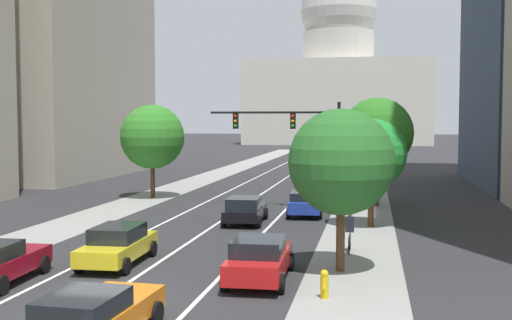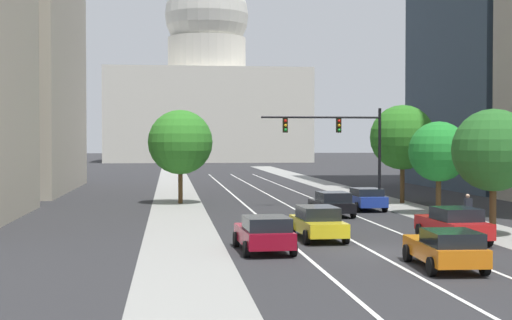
% 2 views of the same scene
% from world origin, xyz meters
% --- Properties ---
extents(ground_plane, '(400.00, 400.00, 0.00)m').
position_xyz_m(ground_plane, '(0.00, 40.00, 0.00)').
color(ground_plane, '#2B2B2D').
extents(sidewalk_left, '(3.52, 130.00, 0.01)m').
position_xyz_m(sidewalk_left, '(-7.57, 35.00, 0.01)').
color(sidewalk_left, gray).
rests_on(sidewalk_left, ground).
extents(sidewalk_right, '(3.52, 130.00, 0.01)m').
position_xyz_m(sidewalk_right, '(7.57, 35.00, 0.01)').
color(sidewalk_right, gray).
rests_on(sidewalk_right, ground).
extents(lane_stripe_left, '(0.16, 90.00, 0.01)m').
position_xyz_m(lane_stripe_left, '(-2.90, 25.00, 0.01)').
color(lane_stripe_left, white).
rests_on(lane_stripe_left, ground).
extents(lane_stripe_center, '(0.16, 90.00, 0.01)m').
position_xyz_m(lane_stripe_center, '(0.00, 25.00, 0.01)').
color(lane_stripe_center, white).
rests_on(lane_stripe_center, ground).
extents(lane_stripe_right, '(0.16, 90.00, 0.01)m').
position_xyz_m(lane_stripe_right, '(2.90, 25.00, 0.01)').
color(lane_stripe_right, white).
rests_on(lane_stripe_right, ground).
extents(capitol_building, '(42.47, 22.41, 41.55)m').
position_xyz_m(capitol_building, '(0.00, 132.26, 15.41)').
color(capitol_building, beige).
rests_on(capitol_building, ground).
extents(car_yellow, '(2.09, 4.67, 1.51)m').
position_xyz_m(car_yellow, '(-1.45, 4.23, 0.78)').
color(car_yellow, yellow).
rests_on(car_yellow, ground).
extents(car_red, '(2.17, 4.73, 1.54)m').
position_xyz_m(car_red, '(4.36, 2.76, 0.79)').
color(car_red, red).
rests_on(car_red, ground).
extents(car_crimson, '(2.22, 4.34, 1.48)m').
position_xyz_m(car_crimson, '(-4.35, 0.68, 0.77)').
color(car_crimson, maroon).
rests_on(car_crimson, ground).
extents(car_blue, '(2.17, 4.80, 1.44)m').
position_xyz_m(car_blue, '(4.36, 18.08, 0.76)').
color(car_blue, '#1E389E').
rests_on(car_blue, ground).
extents(car_orange, '(2.18, 4.47, 1.42)m').
position_xyz_m(car_orange, '(1.44, -4.01, 0.75)').
color(car_orange, orange).
rests_on(car_orange, ground).
extents(car_black, '(2.22, 4.38, 1.45)m').
position_xyz_m(car_black, '(1.46, 14.52, 0.76)').
color(car_black, black).
rests_on(car_black, ground).
extents(traffic_signal_mast, '(8.23, 0.39, 6.68)m').
position_xyz_m(traffic_signal_mast, '(3.52, 20.64, 4.74)').
color(traffic_signal_mast, black).
rests_on(traffic_signal_mast, ground).
extents(cyclist, '(0.36, 1.70, 1.72)m').
position_xyz_m(cyclist, '(7.25, 8.16, 0.85)').
color(cyclist, black).
rests_on(cyclist, ground).
extents(street_tree_near_right, '(4.64, 4.64, 7.04)m').
position_xyz_m(street_tree_near_right, '(8.47, 23.04, 4.71)').
color(street_tree_near_right, '#51381E').
rests_on(street_tree_near_right, ground).
extents(street_tree_mid_right, '(3.65, 3.65, 5.65)m').
position_xyz_m(street_tree_mid_right, '(8.11, 14.79, 3.81)').
color(street_tree_mid_right, '#51381E').
rests_on(street_tree_mid_right, ground).
extents(street_tree_mid_left, '(4.59, 4.59, 6.67)m').
position_xyz_m(street_tree_mid_left, '(-7.34, 24.42, 4.37)').
color(street_tree_mid_left, '#51381E').
rests_on(street_tree_mid_left, ground).
extents(street_tree_far_right, '(3.90, 3.90, 5.99)m').
position_xyz_m(street_tree_far_right, '(7.04, 4.67, 4.02)').
color(street_tree_far_right, '#51381E').
rests_on(street_tree_far_right, ground).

